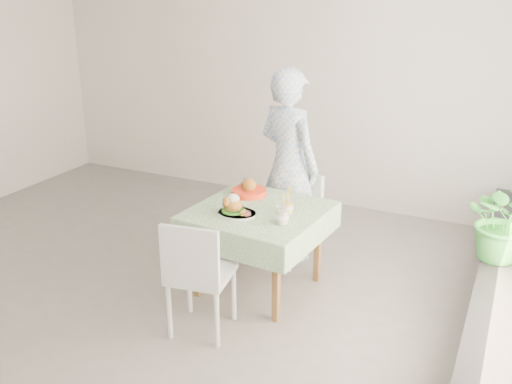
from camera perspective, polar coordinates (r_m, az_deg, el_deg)
The scene contains 12 objects.
floor at distance 5.27m, azimuth -9.52°, elevation -8.64°, with size 6.00×6.00×0.00m, color slate.
wall_back at distance 6.90m, azimuth 1.84°, elevation 10.87°, with size 6.00×0.02×2.80m, color silver.
window_ledge at distance 4.37m, azimuth 22.99°, elevation -12.91°, with size 0.40×4.80×0.50m, color black.
cafe_table at distance 4.87m, azimuth 0.28°, elevation -4.82°, with size 1.13×1.13×0.74m.
chair_far at distance 5.47m, azimuth 3.70°, elevation -4.19°, with size 0.55×0.55×0.86m.
chair_near at distance 4.40m, azimuth -5.49°, elevation -10.37°, with size 0.50×0.50×0.93m.
diner at distance 5.35m, azimuth 3.28°, elevation 2.71°, with size 0.67×0.44×1.83m, color #8AB0DE.
main_dish at distance 4.64m, azimuth -2.13°, elevation -1.58°, with size 0.33×0.33×0.17m.
juice_cup_orange at distance 4.66m, azimuth 3.20°, elevation -1.43°, with size 0.10×0.10×0.27m.
juice_cup_lemonade at distance 4.46m, azimuth 2.66°, elevation -2.35°, with size 0.10×0.10×0.29m.
second_dish at distance 5.07m, azimuth -0.73°, elevation 0.19°, with size 0.31×0.31×0.15m.
potted_plant at distance 4.73m, azimuth 23.60°, elevation -2.63°, with size 0.58×0.50×0.64m, color #30802A.
Camera 1 is at (2.74, -3.73, 2.52)m, focal length 40.00 mm.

